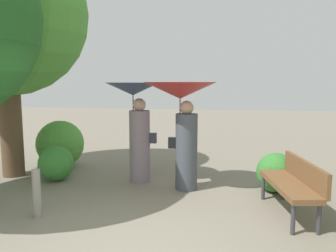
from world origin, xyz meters
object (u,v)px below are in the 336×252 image
Objects in this scene: person_left at (136,115)px; park_bench at (294,182)px; person_right at (182,110)px; path_marker_post at (37,193)px.

person_left is 3.16m from park_bench.
person_right reaches higher than person_left.
person_right is 1.27× the size of park_bench.
park_bench is (1.81, -0.94, -0.98)m from person_right.
person_left is 0.99× the size of person_right.
park_bench is 2.16× the size of path_marker_post.
person_right is at bearing 40.61° from path_marker_post.
person_right reaches higher than park_bench.
person_left reaches higher than path_marker_post.
path_marker_post is at bearing -89.37° from park_bench.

